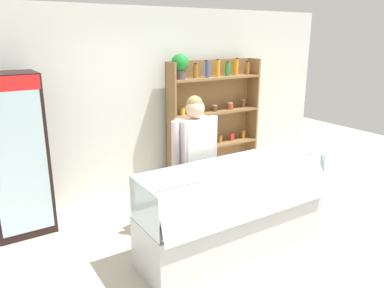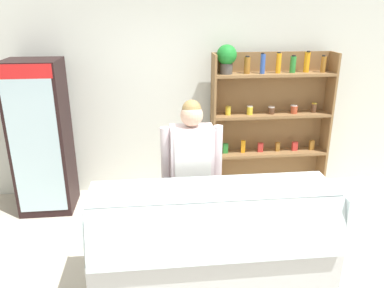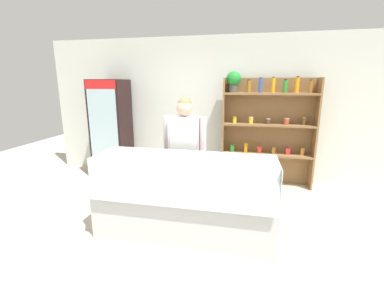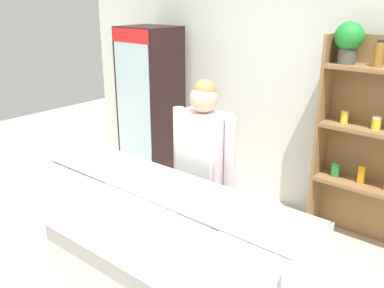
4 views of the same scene
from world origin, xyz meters
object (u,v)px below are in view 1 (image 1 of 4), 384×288
Objects in this scene: shelving_unit at (209,110)px; deli_display_case at (233,224)px; drinks_fridge at (16,156)px; shop_clerk at (195,154)px.

shelving_unit reaches higher than deli_display_case.
deli_display_case is at bearing -42.57° from drinks_fridge.
shop_clerk is (-1.15, -1.35, -0.16)m from shelving_unit.
drinks_fridge is 0.89× the size of deli_display_case.
deli_display_case is at bearing -117.95° from shelving_unit.
drinks_fridge is 2.91m from shelving_unit.
shop_clerk is at bearing -130.34° from shelving_unit.
deli_display_case is 1.29× the size of shop_clerk.
shelving_unit reaches higher than drinks_fridge.
drinks_fridge is 1.15× the size of shop_clerk.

